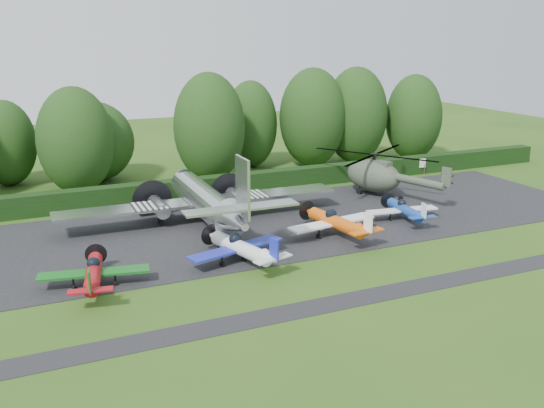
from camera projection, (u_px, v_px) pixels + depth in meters
name	position (u px, v px, depth m)	size (l,w,h in m)	color
ground	(270.00, 273.00, 41.55)	(160.00, 160.00, 0.00)	#294B15
apron	(222.00, 231.00, 50.33)	(70.00, 18.00, 0.01)	black
taxiway_verge	(311.00, 308.00, 36.28)	(70.00, 2.00, 0.00)	black
hedgerow	(184.00, 199.00, 59.99)	(90.00, 1.60, 2.00)	black
transport_plane	(206.00, 201.00, 51.02)	(24.70, 18.94, 7.92)	silver
light_plane_red	(93.00, 273.00, 38.66)	(7.03, 7.39, 2.70)	maroon
light_plane_white	(241.00, 248.00, 42.94)	(7.59, 7.98, 2.92)	white
light_plane_orange	(336.00, 222.00, 48.57)	(7.81, 8.21, 3.00)	#DA560C
light_plane_blue	(404.00, 210.00, 52.75)	(6.46, 6.79, 2.48)	navy
helicopter	(374.00, 173.00, 61.01)	(13.12, 15.36, 4.23)	#323B2D
sign_board	(412.00, 164.00, 69.76)	(3.33, 0.13, 1.88)	#3F3326
tree_0	(75.00, 141.00, 60.81)	(7.59, 7.59, 10.84)	black
tree_1	(209.00, 128.00, 65.50)	(7.76, 7.76, 11.91)	black
tree_2	(313.00, 118.00, 73.25)	(8.09, 8.09, 11.92)	black
tree_3	(6.00, 143.00, 64.12)	(6.26, 6.26, 9.16)	black
tree_5	(356.00, 115.00, 75.28)	(7.86, 7.86, 11.91)	black
tree_7	(251.00, 124.00, 72.87)	(6.38, 6.38, 10.47)	black
tree_8	(414.00, 117.00, 77.12)	(7.11, 7.11, 10.89)	black
tree_11	(92.00, 142.00, 65.87)	(9.00, 9.00, 8.83)	black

